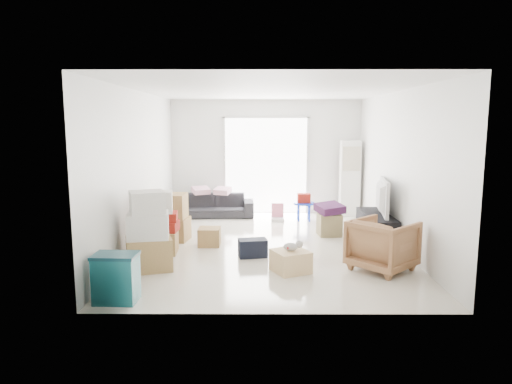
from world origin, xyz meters
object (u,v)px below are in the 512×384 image
at_px(storage_bins, 116,278).
at_px(sofa, 215,202).
at_px(tv_console, 376,227).
at_px(kids_table, 304,201).
at_px(armchair, 383,242).
at_px(television, 377,210).
at_px(ottoman, 329,225).
at_px(ac_tower, 350,178).
at_px(wood_crate, 291,261).

bearing_deg(storage_bins, sofa, 82.18).
xyz_separation_m(tv_console, sofa, (-3.19, 2.18, 0.10)).
height_order(tv_console, kids_table, kids_table).
xyz_separation_m(tv_console, armchair, (-0.36, -1.73, 0.17)).
bearing_deg(television, storage_bins, 136.48).
xyz_separation_m(tv_console, television, (0.00, -0.00, 0.32)).
bearing_deg(kids_table, television, -56.03).
height_order(television, storage_bins, television).
bearing_deg(ottoman, ac_tower, 68.63).
distance_m(sofa, storage_bins, 5.19).
bearing_deg(kids_table, sofa, 167.85).
height_order(kids_table, wood_crate, kids_table).
relative_size(television, armchair, 1.34).
bearing_deg(wood_crate, television, 46.76).
distance_m(television, sofa, 3.87).
bearing_deg(sofa, television, -36.61).
height_order(sofa, wood_crate, sofa).
xyz_separation_m(television, wood_crate, (-1.71, -1.82, -0.41)).
height_order(storage_bins, kids_table, kids_table).
relative_size(storage_bins, wood_crate, 1.26).
distance_m(ac_tower, wood_crate, 4.53).
bearing_deg(storage_bins, armchair, 19.20).
height_order(television, armchair, armchair).
bearing_deg(armchair, television, -54.51).
bearing_deg(tv_console, ottoman, 155.06).
distance_m(tv_console, armchair, 1.78).
relative_size(tv_console, armchair, 1.78).
distance_m(television, storage_bins, 4.91).
xyz_separation_m(ac_tower, wood_crate, (-1.66, -4.15, -0.72)).
xyz_separation_m(ac_tower, tv_console, (0.05, -2.33, -0.63)).
bearing_deg(wood_crate, armchair, 3.80).
bearing_deg(storage_bins, ac_tower, 53.96).
bearing_deg(ottoman, sofa, 142.94).
height_order(sofa, ottoman, sofa).
relative_size(television, wood_crate, 2.36).
relative_size(ottoman, wood_crate, 0.89).
xyz_separation_m(armchair, wood_crate, (-1.35, -0.09, -0.26)).
xyz_separation_m(ottoman, kids_table, (-0.36, 1.36, 0.22)).
distance_m(storage_bins, ottoman, 4.55).
xyz_separation_m(sofa, wood_crate, (1.48, -4.00, -0.19)).
bearing_deg(ac_tower, wood_crate, -111.86).
relative_size(sofa, kids_table, 2.95).
bearing_deg(tv_console, armchair, -101.75).
relative_size(tv_console, television, 1.32).
xyz_separation_m(ac_tower, sofa, (-3.14, -0.15, -0.52)).
bearing_deg(sofa, storage_bins, -100.16).
relative_size(ac_tower, tv_console, 1.18).
height_order(ac_tower, sofa, ac_tower).
xyz_separation_m(armchair, ottoman, (-0.45, 2.11, -0.21)).
height_order(storage_bins, wood_crate, storage_bins).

